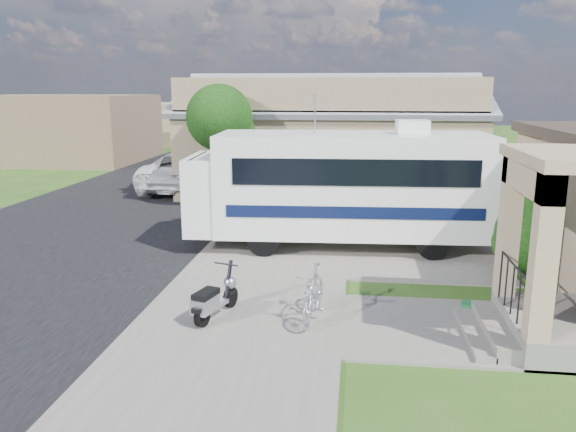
# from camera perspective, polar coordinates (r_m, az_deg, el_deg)

# --- Properties ---
(ground) EXTENTS (120.00, 120.00, 0.00)m
(ground) POSITION_cam_1_polar(r_m,az_deg,el_deg) (11.94, 0.92, -8.83)
(ground) COLOR #234913
(street_slab) EXTENTS (9.00, 80.00, 0.02)m
(street_slab) POSITION_cam_1_polar(r_m,az_deg,el_deg) (23.17, -15.08, 1.46)
(street_slab) COLOR black
(street_slab) RESTS_ON ground
(sidewalk_slab) EXTENTS (4.00, 80.00, 0.06)m
(sidewalk_slab) POSITION_cam_1_polar(r_m,az_deg,el_deg) (21.60, 1.12, 1.15)
(sidewalk_slab) COLOR #636159
(sidewalk_slab) RESTS_ON ground
(driveway_slab) EXTENTS (7.00, 6.00, 0.05)m
(driveway_slab) POSITION_cam_1_polar(r_m,az_deg,el_deg) (16.15, 7.95, -3.04)
(driveway_slab) COLOR #636159
(driveway_slab) RESTS_ON ground
(walk_slab) EXTENTS (4.00, 3.00, 0.05)m
(walk_slab) POSITION_cam_1_polar(r_m,az_deg,el_deg) (11.10, 16.22, -10.97)
(walk_slab) COLOR #636159
(walk_slab) RESTS_ON ground
(warehouse) EXTENTS (12.50, 8.40, 5.04)m
(warehouse) POSITION_cam_1_polar(r_m,az_deg,el_deg) (25.15, 4.38, 7.30)
(warehouse) COLOR #846E52
(warehouse) RESTS_ON ground
(distant_bldg_far) EXTENTS (10.00, 8.00, 4.00)m
(distant_bldg_far) POSITION_cam_1_polar(r_m,az_deg,el_deg) (37.78, -21.97, 8.29)
(distant_bldg_far) COLOR brown
(distant_bldg_far) RESTS_ON ground
(distant_bldg_near) EXTENTS (8.00, 7.00, 3.20)m
(distant_bldg_near) POSITION_cam_1_polar(r_m,az_deg,el_deg) (47.93, -12.85, 9.19)
(distant_bldg_near) COLOR #846E52
(distant_bldg_near) RESTS_ON ground
(street_tree_a) EXTENTS (2.44, 2.40, 4.58)m
(street_tree_a) POSITION_cam_1_polar(r_m,az_deg,el_deg) (20.70, -6.67, 9.55)
(street_tree_a) COLOR #302315
(street_tree_a) RESTS_ON ground
(street_tree_b) EXTENTS (2.44, 2.40, 4.73)m
(street_tree_b) POSITION_cam_1_polar(r_m,az_deg,el_deg) (30.49, -2.19, 10.94)
(street_tree_b) COLOR #302315
(street_tree_b) RESTS_ON ground
(street_tree_c) EXTENTS (2.44, 2.40, 4.42)m
(street_tree_c) POSITION_cam_1_polar(r_m,az_deg,el_deg) (39.41, -0.06, 10.97)
(street_tree_c) COLOR #302315
(street_tree_c) RESTS_ON ground
(motorhome) EXTENTS (8.33, 3.03, 4.21)m
(motorhome) POSITION_cam_1_polar(r_m,az_deg,el_deg) (15.67, 5.38, 3.23)
(motorhome) COLOR white
(motorhome) RESTS_ON ground
(shrub) EXTENTS (1.97, 1.88, 2.41)m
(shrub) POSITION_cam_1_polar(r_m,az_deg,el_deg) (14.01, 23.98, -1.39)
(shrub) COLOR #302315
(shrub) RESTS_ON ground
(scooter) EXTENTS (0.73, 1.47, 0.99)m
(scooter) POSITION_cam_1_polar(r_m,az_deg,el_deg) (11.00, -7.55, -8.40)
(scooter) COLOR black
(scooter) RESTS_ON ground
(bicycle) EXTENTS (0.70, 1.77, 1.04)m
(bicycle) POSITION_cam_1_polar(r_m,az_deg,el_deg) (10.86, 2.58, -8.17)
(bicycle) COLOR #A3A2A9
(bicycle) RESTS_ON ground
(pickup_truck) EXTENTS (3.49, 6.54, 1.75)m
(pickup_truck) POSITION_cam_1_polar(r_m,az_deg,el_deg) (25.24, -9.65, 4.63)
(pickup_truck) COLOR white
(pickup_truck) RESTS_ON ground
(van) EXTENTS (2.76, 6.46, 1.86)m
(van) POSITION_cam_1_polar(r_m,az_deg,el_deg) (32.21, -6.46, 6.58)
(van) COLOR white
(van) RESTS_ON ground
(garden_hose) EXTENTS (0.40, 0.40, 0.18)m
(garden_hose) POSITION_cam_1_polar(r_m,az_deg,el_deg) (12.01, 18.07, -8.92)
(garden_hose) COLOR #13632B
(garden_hose) RESTS_ON ground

